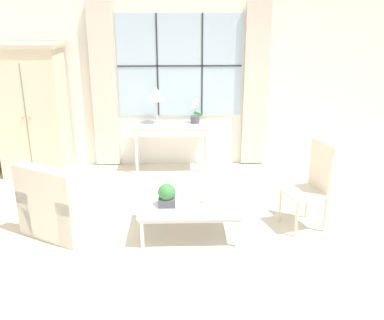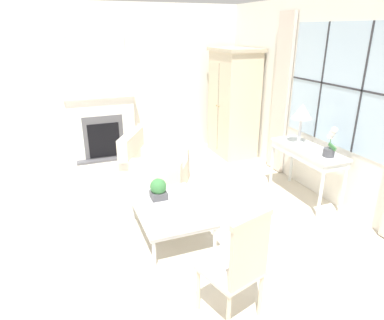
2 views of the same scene
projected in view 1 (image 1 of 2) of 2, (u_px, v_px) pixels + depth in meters
ground_plane at (182, 259)px, 4.50m from camera, size 14.00×14.00×0.00m
wall_back_windowed at (180, 81)px, 6.89m from camera, size 7.20×0.14×2.80m
armoire at (33, 111)px, 6.59m from camera, size 1.03×0.70×2.03m
console_table at (172, 129)px, 6.83m from camera, size 1.19×0.45×0.78m
table_lamp at (156, 95)px, 6.66m from camera, size 0.29×0.29×0.58m
potted_orchid at (195, 113)px, 6.78m from camera, size 0.19×0.15×0.41m
armchair_upholstered at (71, 206)px, 5.10m from camera, size 1.18×1.22×0.86m
side_chair_wooden at (312, 181)px, 5.02m from camera, size 0.55×0.55×1.06m
coffee_table at (189, 205)px, 4.94m from camera, size 1.14×0.80×0.38m
potted_plant_small at (167, 195)px, 4.81m from camera, size 0.20×0.20×0.26m
pillar_candle at (206, 199)px, 4.90m from camera, size 0.10×0.10×0.12m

